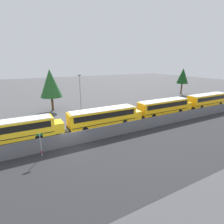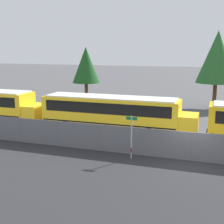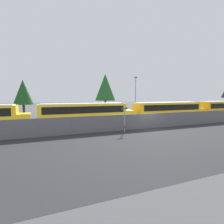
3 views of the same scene
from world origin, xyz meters
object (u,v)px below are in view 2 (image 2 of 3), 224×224
at_px(tree_0, 217,57).
at_px(school_bus_2, 113,111).
at_px(street_sign, 131,136).
at_px(tree_2, 86,65).

bearing_deg(tree_0, school_bus_2, -119.33).
xyz_separation_m(school_bus_2, street_sign, (2.99, -5.44, -0.33)).
distance_m(school_bus_2, tree_0, 16.08).
xyz_separation_m(school_bus_2, tree_2, (-8.48, 14.15, 2.85)).
distance_m(school_bus_2, street_sign, 6.22).
height_order(street_sign, tree_2, tree_2).
xyz_separation_m(street_sign, tree_0, (4.63, 19.00, 4.38)).
relative_size(school_bus_2, street_sign, 4.59).
bearing_deg(school_bus_2, street_sign, -61.16).
relative_size(school_bus_2, tree_0, 1.44).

